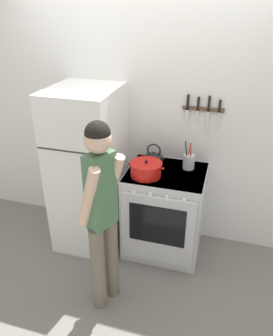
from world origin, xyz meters
name	(u,v)px	position (x,y,z in m)	size (l,w,h in m)	color
ground_plane	(143,224)	(0.00, 0.00, 0.00)	(14.00, 14.00, 0.00)	slate
wall_back	(145,118)	(0.00, 0.03, 1.27)	(10.00, 0.06, 2.55)	silver
refrigerator	(88,170)	(-0.47, -0.35, 0.81)	(0.61, 0.73, 1.63)	white
stove_range	(164,212)	(0.30, -0.33, 0.45)	(0.73, 0.66, 0.89)	silver
dutch_oven_pot	(146,169)	(0.13, -0.43, 0.96)	(0.33, 0.29, 0.16)	red
tea_kettle	(154,158)	(0.15, -0.18, 0.95)	(0.22, 0.17, 0.21)	black
utensil_jar	(189,161)	(0.48, -0.18, 0.97)	(0.11, 0.11, 0.28)	#B7BABF
person	(102,210)	(-0.03, -1.09, 0.92)	(0.35, 0.39, 1.62)	#6B6051
wall_knife_strip	(203,108)	(0.55, -0.02, 1.43)	(0.38, 0.03, 0.37)	brown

